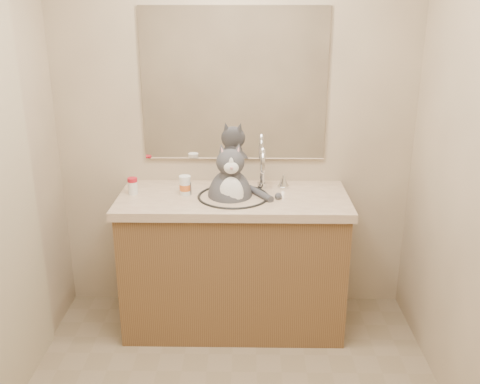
# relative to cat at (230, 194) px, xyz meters

# --- Properties ---
(room) EXTENTS (2.22, 2.52, 2.42)m
(room) POSITION_rel_cat_xyz_m (0.02, -0.96, 0.34)
(room) COLOR gray
(room) RESTS_ON ground
(vanity) EXTENTS (1.34, 0.59, 1.12)m
(vanity) POSITION_rel_cat_xyz_m (0.02, 0.00, -0.42)
(vanity) COLOR brown
(vanity) RESTS_ON ground
(mirror) EXTENTS (1.10, 0.02, 0.90)m
(mirror) POSITION_rel_cat_xyz_m (0.02, 0.27, 0.59)
(mirror) COLOR white
(mirror) RESTS_ON room
(cat) EXTENTS (0.40, 0.32, 0.52)m
(cat) POSITION_rel_cat_xyz_m (0.00, 0.00, 0.00)
(cat) COLOR #424246
(cat) RESTS_ON vanity
(pill_bottle_redcap) EXTENTS (0.07, 0.07, 0.10)m
(pill_bottle_redcap) POSITION_rel_cat_xyz_m (-0.57, 0.02, 0.04)
(pill_bottle_redcap) COLOR white
(pill_bottle_redcap) RESTS_ON vanity
(pill_bottle_orange) EXTENTS (0.08, 0.08, 0.11)m
(pill_bottle_orange) POSITION_rel_cat_xyz_m (-0.27, 0.02, 0.04)
(pill_bottle_orange) COLOR white
(pill_bottle_orange) RESTS_ON vanity
(grey_canister) EXTENTS (0.05, 0.05, 0.08)m
(grey_canister) POSITION_rel_cat_xyz_m (-0.25, 0.02, 0.03)
(grey_canister) COLOR gray
(grey_canister) RESTS_ON vanity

